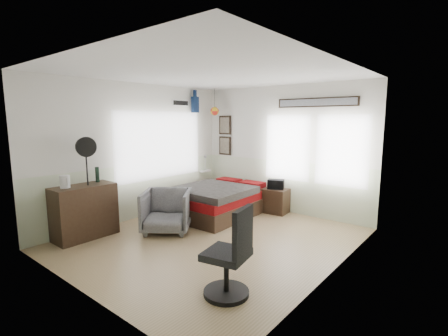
{
  "coord_description": "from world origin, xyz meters",
  "views": [
    {
      "loc": [
        3.43,
        -3.93,
        2.0
      ],
      "look_at": [
        -0.1,
        0.4,
        1.15
      ],
      "focal_mm": 26.0,
      "sensor_mm": 36.0,
      "label": 1
    }
  ],
  "objects_px": {
    "armchair": "(167,211)",
    "task_chair": "(231,260)",
    "bed": "(219,201)",
    "dresser": "(85,212)",
    "nightstand": "(275,201)"
  },
  "relations": [
    {
      "from": "armchair",
      "to": "task_chair",
      "type": "height_order",
      "value": "task_chair"
    },
    {
      "from": "armchair",
      "to": "task_chair",
      "type": "bearing_deg",
      "value": -61.5
    },
    {
      "from": "bed",
      "to": "dresser",
      "type": "distance_m",
      "value": 2.61
    },
    {
      "from": "dresser",
      "to": "nightstand",
      "type": "distance_m",
      "value": 3.77
    },
    {
      "from": "dresser",
      "to": "armchair",
      "type": "bearing_deg",
      "value": 51.72
    },
    {
      "from": "bed",
      "to": "armchair",
      "type": "relative_size",
      "value": 2.38
    },
    {
      "from": "bed",
      "to": "dresser",
      "type": "relative_size",
      "value": 1.97
    },
    {
      "from": "nightstand",
      "to": "bed",
      "type": "bearing_deg",
      "value": -138.17
    },
    {
      "from": "dresser",
      "to": "bed",
      "type": "bearing_deg",
      "value": 69.6
    },
    {
      "from": "dresser",
      "to": "nightstand",
      "type": "xyz_separation_m",
      "value": [
        1.75,
        3.33,
        -0.19
      ]
    },
    {
      "from": "dresser",
      "to": "task_chair",
      "type": "height_order",
      "value": "task_chair"
    },
    {
      "from": "bed",
      "to": "task_chair",
      "type": "distance_m",
      "value": 3.18
    },
    {
      "from": "dresser",
      "to": "nightstand",
      "type": "height_order",
      "value": "dresser"
    },
    {
      "from": "nightstand",
      "to": "task_chair",
      "type": "height_order",
      "value": "task_chair"
    },
    {
      "from": "bed",
      "to": "dresser",
      "type": "height_order",
      "value": "dresser"
    }
  ]
}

